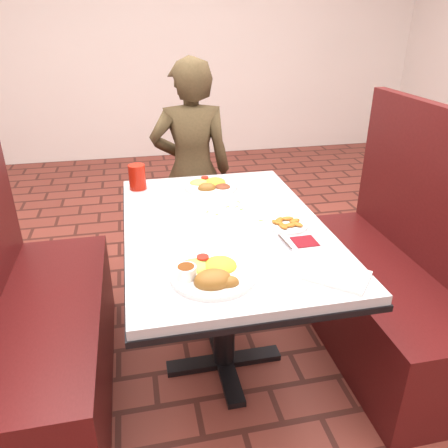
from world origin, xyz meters
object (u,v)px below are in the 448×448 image
(booth_bench_right, at_px, (385,287))
(red_tumbler, at_px, (137,177))
(booth_bench_left, at_px, (37,332))
(near_dinner_plate, at_px, (211,270))
(diner_person, at_px, (192,171))
(dining_table, at_px, (224,245))
(far_dinner_plate, at_px, (211,183))
(plantain_plate, at_px, (287,224))

(booth_bench_right, xyz_separation_m, red_tumbler, (-1.13, 0.48, 0.48))
(red_tumbler, bearing_deg, booth_bench_left, -134.54)
(booth_bench_right, bearing_deg, near_dinner_plate, -157.27)
(booth_bench_left, relative_size, diner_person, 0.91)
(near_dinner_plate, xyz_separation_m, red_tumbler, (-0.21, 0.86, 0.03))
(diner_person, relative_size, near_dinner_plate, 4.74)
(dining_table, height_order, near_dinner_plate, near_dinner_plate)
(booth_bench_right, height_order, near_dinner_plate, booth_bench_right)
(near_dinner_plate, xyz_separation_m, far_dinner_plate, (0.15, 0.80, -0.01))
(near_dinner_plate, bearing_deg, red_tumbler, 103.39)
(dining_table, relative_size, far_dinner_plate, 4.75)
(near_dinner_plate, bearing_deg, dining_table, 72.18)
(near_dinner_plate, relative_size, plantain_plate, 1.70)
(dining_table, xyz_separation_m, booth_bench_right, (0.80, 0.00, -0.32))
(far_dinner_plate, bearing_deg, diner_person, 92.37)
(booth_bench_right, bearing_deg, dining_table, 180.00)
(booth_bench_right, distance_m, plantain_plate, 0.71)
(far_dinner_plate, relative_size, red_tumbler, 2.10)
(booth_bench_right, bearing_deg, plantain_plate, -172.29)
(booth_bench_left, distance_m, booth_bench_right, 1.60)
(dining_table, relative_size, near_dinner_plate, 4.34)
(dining_table, height_order, plantain_plate, plantain_plate)
(near_dinner_plate, relative_size, red_tumbler, 2.30)
(booth_bench_left, bearing_deg, near_dinner_plate, -29.82)
(diner_person, height_order, near_dinner_plate, diner_person)
(booth_bench_left, bearing_deg, diner_person, 49.38)
(dining_table, distance_m, red_tumbler, 0.60)
(booth_bench_left, xyz_separation_m, red_tumbler, (0.47, 0.48, 0.48))
(dining_table, distance_m, near_dinner_plate, 0.43)
(red_tumbler, bearing_deg, near_dinner_plate, -76.61)
(dining_table, xyz_separation_m, red_tumbler, (-0.33, 0.48, 0.16))
(booth_bench_right, bearing_deg, diner_person, 130.62)
(dining_table, distance_m, far_dinner_plate, 0.43)
(far_dinner_plate, height_order, red_tumbler, red_tumbler)
(booth_bench_left, height_order, red_tumbler, booth_bench_left)
(far_dinner_plate, bearing_deg, dining_table, -92.96)
(booth_bench_right, distance_m, diner_person, 1.27)
(diner_person, relative_size, plantain_plate, 8.08)
(diner_person, bearing_deg, booth_bench_right, 134.73)
(plantain_plate, xyz_separation_m, red_tumbler, (-0.57, 0.55, 0.05))
(booth_bench_left, distance_m, diner_person, 1.27)
(dining_table, bearing_deg, red_tumbler, 124.69)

